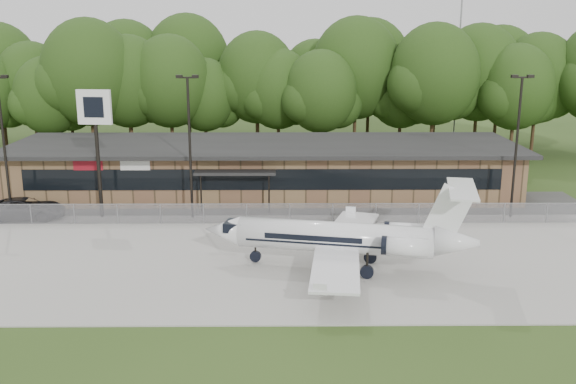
{
  "coord_description": "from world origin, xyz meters",
  "views": [
    {
      "loc": [
        1.53,
        -27.93,
        13.12
      ],
      "look_at": [
        1.85,
        12.0,
        3.09
      ],
      "focal_mm": 40.0,
      "sensor_mm": 36.0,
      "label": 1
    }
  ],
  "objects_px": {
    "terminal": "(264,168)",
    "business_jet": "(344,239)",
    "suv": "(25,209)",
    "pole_sign": "(95,121)"
  },
  "relations": [
    {
      "from": "pole_sign",
      "to": "business_jet",
      "type": "bearing_deg",
      "value": -26.39
    },
    {
      "from": "terminal",
      "to": "business_jet",
      "type": "height_order",
      "value": "business_jet"
    },
    {
      "from": "business_jet",
      "to": "pole_sign",
      "type": "xyz_separation_m",
      "value": [
        -16.54,
        10.68,
        5.18
      ]
    },
    {
      "from": "terminal",
      "to": "pole_sign",
      "type": "relative_size",
      "value": 4.45
    },
    {
      "from": "suv",
      "to": "pole_sign",
      "type": "height_order",
      "value": "pole_sign"
    },
    {
      "from": "terminal",
      "to": "pole_sign",
      "type": "height_order",
      "value": "pole_sign"
    },
    {
      "from": "suv",
      "to": "pole_sign",
      "type": "relative_size",
      "value": 0.61
    },
    {
      "from": "business_jet",
      "to": "suv",
      "type": "relative_size",
      "value": 2.77
    },
    {
      "from": "terminal",
      "to": "business_jet",
      "type": "bearing_deg",
      "value": -74.46
    },
    {
      "from": "terminal",
      "to": "business_jet",
      "type": "xyz_separation_m",
      "value": [
        4.96,
        -17.83,
        -0.31
      ]
    }
  ]
}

